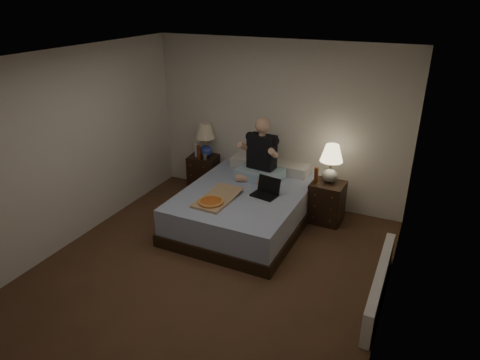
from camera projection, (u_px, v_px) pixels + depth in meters
The scene contains 19 objects.
floor at pixel (209, 271), 5.18m from camera, with size 4.00×4.50×0.00m, color brown.
ceiling at pixel (201, 59), 4.16m from camera, with size 4.00×4.50×0.00m, color white.
wall_back at pixel (277, 124), 6.53m from camera, with size 4.00×2.50×0.00m, color silver.
wall_front at pixel (38, 301), 2.81m from camera, with size 4.00×2.50×0.00m, color silver.
wall_left at pixel (68, 150), 5.44m from camera, with size 4.50×2.50×0.00m, color silver.
wall_right at pixel (397, 214), 3.90m from camera, with size 4.50×2.50×0.00m, color silver.
bed at pixel (245, 207), 6.15m from camera, with size 1.61×2.14×0.54m, color #5269A4.
nightstand_left at pixel (204, 172), 7.22m from camera, with size 0.46×0.41×0.60m, color black.
nightstand_right at pixel (327, 202), 6.20m from camera, with size 0.46×0.42×0.60m, color black.
lamp_left at pixel (205, 140), 6.97m from camera, with size 0.32×0.32×0.56m, color #283992, non-canonical shape.
lamp_right at pixel (331, 164), 6.01m from camera, with size 0.32×0.32×0.56m, color #9C9C93, non-canonical shape.
water_bottle at pixel (197, 149), 7.03m from camera, with size 0.07×0.07×0.25m, color silver.
soda_can at pixel (205, 157), 6.93m from camera, with size 0.07×0.07×0.10m, color #A3A49F.
beer_bottle_left at pixel (199, 152), 6.93m from camera, with size 0.06×0.06×0.23m, color #60270D.
beer_bottle_right at pixel (316, 175), 6.05m from camera, with size 0.06×0.06×0.23m, color #602B0D.
person at pixel (260, 150), 6.20m from camera, with size 0.66×0.52×0.93m, color black, non-canonical shape.
laptop at pixel (264, 188), 5.81m from camera, with size 0.34×0.28×0.24m, color black, non-canonical shape.
pizza_box at pixel (211, 202), 5.60m from camera, with size 0.40×0.76×0.08m, color tan, non-canonical shape.
radiator at pixel (379, 284), 4.63m from camera, with size 0.10×1.60×0.40m, color white.
Camera 1 is at (2.16, -3.72, 3.12)m, focal length 32.00 mm.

